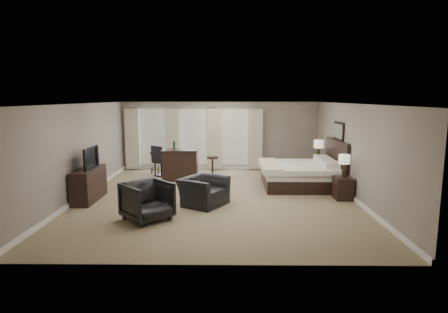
{
  "coord_description": "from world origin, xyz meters",
  "views": [
    {
      "loc": [
        0.32,
        -10.13,
        2.77
      ],
      "look_at": [
        0.2,
        0.4,
        1.1
      ],
      "focal_mm": 30.0,
      "sensor_mm": 36.0,
      "label": 1
    }
  ],
  "objects_px": {
    "armchair_far": "(147,199)",
    "bar_counter": "(180,165)",
    "lamp_near": "(344,166)",
    "nightstand_far": "(318,168)",
    "bed": "(301,163)",
    "nightstand_near": "(343,188)",
    "tv": "(88,166)",
    "armchair_near": "(204,186)",
    "bar_stool_left": "(155,163)",
    "dresser": "(89,184)",
    "desk_chair": "(162,160)",
    "bar_stool_right": "(213,168)",
    "lamp_far": "(319,150)"
  },
  "relations": [
    {
      "from": "lamp_far",
      "to": "dresser",
      "type": "relative_size",
      "value": 0.46
    },
    {
      "from": "tv",
      "to": "lamp_far",
      "type": "bearing_deg",
      "value": -65.84
    },
    {
      "from": "bed",
      "to": "nightstand_near",
      "type": "relative_size",
      "value": 3.79
    },
    {
      "from": "bar_stool_left",
      "to": "bar_counter",
      "type": "bearing_deg",
      "value": -47.18
    },
    {
      "from": "armchair_near",
      "to": "bar_counter",
      "type": "bearing_deg",
      "value": 50.0
    },
    {
      "from": "dresser",
      "to": "bar_stool_right",
      "type": "distance_m",
      "value": 4.14
    },
    {
      "from": "armchair_far",
      "to": "bar_counter",
      "type": "distance_m",
      "value": 4.17
    },
    {
      "from": "armchair_near",
      "to": "desk_chair",
      "type": "bearing_deg",
      "value": 56.89
    },
    {
      "from": "nightstand_far",
      "to": "bar_counter",
      "type": "height_order",
      "value": "bar_counter"
    },
    {
      "from": "nightstand_far",
      "to": "bar_stool_left",
      "type": "bearing_deg",
      "value": 174.17
    },
    {
      "from": "dresser",
      "to": "tv",
      "type": "distance_m",
      "value": 0.51
    },
    {
      "from": "bar_stool_right",
      "to": "lamp_near",
      "type": "bearing_deg",
      "value": -32.86
    },
    {
      "from": "tv",
      "to": "bar_counter",
      "type": "relative_size",
      "value": 0.84
    },
    {
      "from": "lamp_near",
      "to": "bar_counter",
      "type": "distance_m",
      "value": 5.32
    },
    {
      "from": "dresser",
      "to": "desk_chair",
      "type": "height_order",
      "value": "desk_chair"
    },
    {
      "from": "tv",
      "to": "bar_counter",
      "type": "bearing_deg",
      "value": -40.45
    },
    {
      "from": "armchair_near",
      "to": "bar_counter",
      "type": "height_order",
      "value": "bar_counter"
    },
    {
      "from": "nightstand_far",
      "to": "tv",
      "type": "xyz_separation_m",
      "value": [
        -6.92,
        -3.1,
        0.64
      ]
    },
    {
      "from": "tv",
      "to": "bar_stool_right",
      "type": "height_order",
      "value": "tv"
    },
    {
      "from": "nightstand_near",
      "to": "armchair_far",
      "type": "bearing_deg",
      "value": -159.79
    },
    {
      "from": "nightstand_near",
      "to": "armchair_far",
      "type": "distance_m",
      "value": 5.32
    },
    {
      "from": "tv",
      "to": "bar_stool_right",
      "type": "relative_size",
      "value": 1.26
    },
    {
      "from": "nightstand_far",
      "to": "desk_chair",
      "type": "bearing_deg",
      "value": 178.23
    },
    {
      "from": "bar_stool_left",
      "to": "desk_chair",
      "type": "height_order",
      "value": "desk_chair"
    },
    {
      "from": "lamp_far",
      "to": "bar_stool_right",
      "type": "distance_m",
      "value": 3.76
    },
    {
      "from": "nightstand_near",
      "to": "armchair_far",
      "type": "relative_size",
      "value": 0.63
    },
    {
      "from": "dresser",
      "to": "lamp_near",
      "type": "bearing_deg",
      "value": 1.69
    },
    {
      "from": "bed",
      "to": "lamp_near",
      "type": "xyz_separation_m",
      "value": [
        0.89,
        -1.45,
        0.19
      ]
    },
    {
      "from": "nightstand_far",
      "to": "armchair_far",
      "type": "distance_m",
      "value": 6.88
    },
    {
      "from": "nightstand_near",
      "to": "lamp_near",
      "type": "bearing_deg",
      "value": -90.0
    },
    {
      "from": "dresser",
      "to": "bar_counter",
      "type": "relative_size",
      "value": 1.26
    },
    {
      "from": "nightstand_near",
      "to": "tv",
      "type": "relative_size",
      "value": 0.6
    },
    {
      "from": "bed",
      "to": "armchair_near",
      "type": "distance_m",
      "value": 3.56
    },
    {
      "from": "lamp_far",
      "to": "armchair_near",
      "type": "bearing_deg",
      "value": -137.2
    },
    {
      "from": "nightstand_far",
      "to": "dresser",
      "type": "height_order",
      "value": "dresser"
    },
    {
      "from": "dresser",
      "to": "bar_stool_right",
      "type": "relative_size",
      "value": 1.89
    },
    {
      "from": "bed",
      "to": "dresser",
      "type": "relative_size",
      "value": 1.53
    },
    {
      "from": "bar_stool_left",
      "to": "armchair_far",
      "type": "bearing_deg",
      "value": -80.81
    },
    {
      "from": "nightstand_far",
      "to": "lamp_near",
      "type": "height_order",
      "value": "lamp_near"
    },
    {
      "from": "lamp_far",
      "to": "tv",
      "type": "distance_m",
      "value": 7.58
    },
    {
      "from": "nightstand_far",
      "to": "armchair_far",
      "type": "bearing_deg",
      "value": -136.48
    },
    {
      "from": "lamp_near",
      "to": "lamp_far",
      "type": "xyz_separation_m",
      "value": [
        0.0,
        2.9,
        0.03
      ]
    },
    {
      "from": "bed",
      "to": "nightstand_far",
      "type": "xyz_separation_m",
      "value": [
        0.89,
        1.45,
        -0.43
      ]
    },
    {
      "from": "dresser",
      "to": "desk_chair",
      "type": "xyz_separation_m",
      "value": [
        1.39,
        3.27,
        0.11
      ]
    },
    {
      "from": "nightstand_near",
      "to": "tv",
      "type": "height_order",
      "value": "tv"
    },
    {
      "from": "nightstand_far",
      "to": "tv",
      "type": "bearing_deg",
      "value": -155.84
    },
    {
      "from": "bar_stool_left",
      "to": "bar_stool_right",
      "type": "relative_size",
      "value": 0.98
    },
    {
      "from": "nightstand_near",
      "to": "dresser",
      "type": "relative_size",
      "value": 0.4
    },
    {
      "from": "nightstand_near",
      "to": "armchair_near",
      "type": "relative_size",
      "value": 0.54
    },
    {
      "from": "nightstand_far",
      "to": "bar_stool_right",
      "type": "distance_m",
      "value": 3.72
    }
  ]
}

